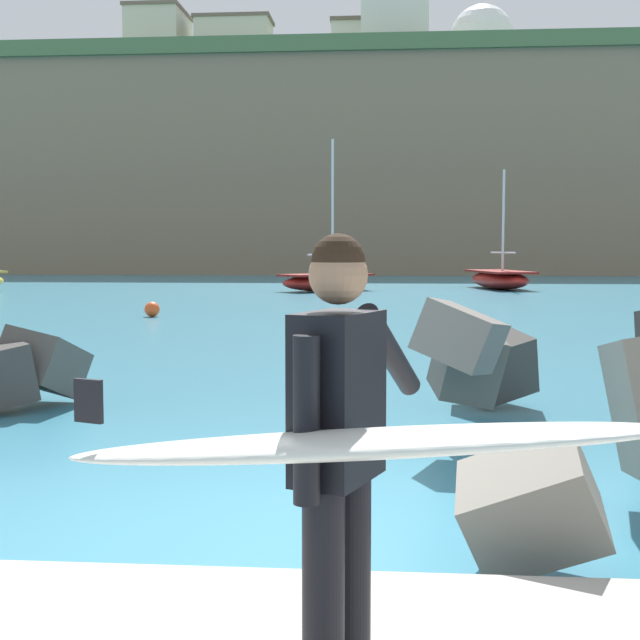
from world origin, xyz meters
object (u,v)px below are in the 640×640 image
at_px(boat_near_left, 499,279).
at_px(station_building_annex, 159,45).
at_px(boat_mid_centre, 326,281).
at_px(station_building_central, 395,26).
at_px(station_building_west, 357,52).
at_px(radar_dome, 482,45).
at_px(station_building_east, 234,48).
at_px(surfer_with_board, 334,449).
at_px(mooring_buoy_inner, 152,309).

bearing_deg(boat_near_left, station_building_annex, 126.06).
height_order(boat_mid_centre, station_building_central, station_building_central).
bearing_deg(boat_near_left, boat_mid_centre, -160.04).
bearing_deg(boat_near_left, station_building_central, 99.38).
bearing_deg(station_building_west, boat_near_left, -77.04).
bearing_deg(radar_dome, boat_near_left, -94.42).
bearing_deg(station_building_east, surfer_with_board, -79.52).
bearing_deg(radar_dome, station_building_east, -157.32).
bearing_deg(station_building_annex, surfer_with_board, -74.56).
bearing_deg(surfer_with_board, boat_near_left, 82.20).
distance_m(radar_dome, station_building_west, 15.25).
relative_size(mooring_buoy_inner, radar_dome, 0.05).
distance_m(station_building_west, station_building_annex, 18.45).
bearing_deg(station_building_annex, mooring_buoy_inner, -75.27).
relative_size(boat_near_left, station_building_east, 0.93).
bearing_deg(station_building_annex, station_building_central, -14.52).
bearing_deg(station_building_central, station_building_west, 120.08).
distance_m(station_building_west, station_building_east, 11.26).
height_order(surfer_with_board, station_building_west, station_building_west).
relative_size(surfer_with_board, mooring_buoy_inner, 4.73).
bearing_deg(station_building_east, mooring_buoy_inner, -82.27).
bearing_deg(station_building_east, boat_mid_centre, -73.85).
relative_size(boat_mid_centre, station_building_annex, 1.05).
distance_m(surfer_with_board, mooring_buoy_inner, 22.74).
bearing_deg(surfer_with_board, station_building_east, 100.48).
bearing_deg(station_building_central, mooring_buoy_inner, -98.03).
distance_m(mooring_buoy_inner, radar_dome, 70.55).
height_order(surfer_with_board, boat_near_left, boat_near_left).
xyz_separation_m(surfer_with_board, station_building_west, (-3.02, 77.87, 18.71)).
relative_size(surfer_with_board, station_building_central, 0.29).
bearing_deg(station_building_annex, boat_near_left, -53.94).
xyz_separation_m(boat_near_left, station_building_central, (-5.20, 31.44, 20.25)).
relative_size(station_building_east, station_building_annex, 1.04).
bearing_deg(radar_dome, station_building_annex, -163.48).
distance_m(surfer_with_board, radar_dome, 89.76).
xyz_separation_m(surfer_with_board, mooring_buoy_inner, (-6.73, 21.70, -1.06)).
height_order(surfer_with_board, station_building_central, station_building_central).
relative_size(boat_mid_centre, station_building_central, 1.00).
distance_m(mooring_buoy_inner, station_building_annex, 61.46).
xyz_separation_m(surfer_with_board, station_building_east, (-14.24, 76.98, 19.09)).
xyz_separation_m(boat_near_left, station_building_west, (-8.58, 37.29, 19.48)).
distance_m(boat_mid_centre, mooring_buoy_inner, 16.33).
xyz_separation_m(radar_dome, station_building_central, (-8.77, -14.72, -1.70)).
relative_size(boat_near_left, radar_dome, 0.75).
bearing_deg(mooring_buoy_inner, boat_near_left, 56.94).
relative_size(surfer_with_board, boat_near_left, 0.32).
bearing_deg(boat_mid_centre, boat_near_left, 19.96).
height_order(boat_near_left, mooring_buoy_inner, boat_near_left).
relative_size(boat_mid_centre, station_building_east, 1.01).
xyz_separation_m(radar_dome, station_building_west, (-12.15, -8.88, -2.47)).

